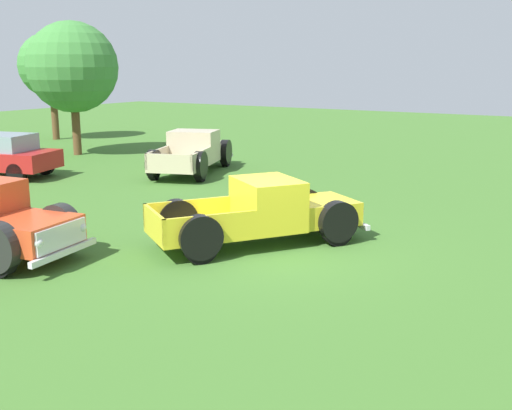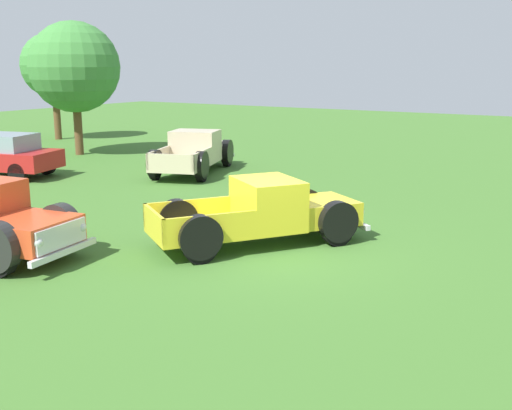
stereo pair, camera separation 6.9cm
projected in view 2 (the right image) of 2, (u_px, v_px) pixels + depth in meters
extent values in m
plane|color=#3D6B28|center=(273.00, 250.00, 13.49)|extent=(80.00, 80.00, 0.00)
cube|color=yellow|center=(320.00, 210.00, 14.37)|extent=(2.00, 2.00, 0.52)
cube|color=silver|center=(347.00, 208.00, 14.66)|extent=(0.79, 1.10, 0.44)
sphere|color=silver|center=(334.00, 202.00, 15.16)|extent=(0.19, 0.19, 0.19)
sphere|color=silver|center=(360.00, 212.00, 14.12)|extent=(0.19, 0.19, 0.19)
cube|color=yellow|center=(268.00, 203.00, 13.79)|extent=(1.92, 2.01, 1.09)
cube|color=#8C9EA8|center=(291.00, 191.00, 13.96)|extent=(0.81, 1.15, 0.48)
cube|color=yellow|center=(199.00, 233.00, 13.27)|extent=(2.55, 2.44, 0.10)
cube|color=yellow|center=(188.00, 211.00, 13.88)|extent=(1.69, 1.20, 0.52)
cube|color=yellow|center=(210.00, 227.00, 12.53)|extent=(1.69, 1.20, 0.52)
cube|color=yellow|center=(154.00, 223.00, 12.83)|extent=(0.96, 1.35, 0.52)
cylinder|color=black|center=(304.00, 214.00, 15.14)|extent=(0.71, 0.58, 0.72)
cylinder|color=#B7B7BC|center=(304.00, 214.00, 15.15)|extent=(0.37, 0.35, 0.29)
cylinder|color=black|center=(304.00, 207.00, 15.10)|extent=(0.90, 0.74, 0.91)
cylinder|color=black|center=(338.00, 230.00, 13.71)|extent=(0.71, 0.58, 0.72)
cylinder|color=#B7B7BC|center=(338.00, 230.00, 13.71)|extent=(0.37, 0.35, 0.29)
cylinder|color=black|center=(338.00, 222.00, 13.67)|extent=(0.90, 0.74, 0.91)
cylinder|color=black|center=(178.00, 227.00, 13.91)|extent=(0.71, 0.58, 0.72)
cylinder|color=#B7B7BC|center=(177.00, 227.00, 13.92)|extent=(0.37, 0.35, 0.29)
cylinder|color=black|center=(177.00, 219.00, 13.87)|extent=(0.90, 0.74, 0.91)
cylinder|color=black|center=(200.00, 246.00, 12.48)|extent=(0.71, 0.58, 0.72)
cylinder|color=#B7B7BC|center=(200.00, 246.00, 12.47)|extent=(0.37, 0.35, 0.29)
cylinder|color=black|center=(200.00, 237.00, 12.44)|extent=(0.90, 0.74, 0.91)
cube|color=silver|center=(348.00, 220.00, 14.74)|extent=(1.06, 1.48, 0.11)
cube|color=#C6B793|center=(206.00, 149.00, 24.49)|extent=(1.93, 1.94, 0.55)
cube|color=silver|center=(212.00, 147.00, 25.22)|extent=(0.51, 1.31, 0.46)
sphere|color=silver|center=(198.00, 146.00, 25.32)|extent=(0.20, 0.20, 0.20)
sphere|color=silver|center=(226.00, 146.00, 25.07)|extent=(0.20, 0.20, 0.20)
cube|color=#C6B793|center=(195.00, 146.00, 23.08)|extent=(1.79, 2.01, 1.15)
cube|color=#8C9EA8|center=(200.00, 137.00, 23.61)|extent=(0.52, 1.38, 0.51)
cube|color=#C6B793|center=(180.00, 167.00, 21.58)|extent=(2.54, 2.28, 0.10)
cube|color=#C6B793|center=(159.00, 157.00, 21.67)|extent=(2.01, 0.78, 0.55)
cube|color=#C6B793|center=(202.00, 159.00, 21.34)|extent=(2.01, 0.78, 0.55)
cube|color=#C6B793|center=(170.00, 162.00, 20.54)|extent=(0.64, 1.61, 0.55)
cylinder|color=black|center=(186.00, 155.00, 24.72)|extent=(0.79, 0.46, 0.76)
cylinder|color=#B7B7BC|center=(186.00, 155.00, 24.73)|extent=(0.37, 0.33, 0.30)
cylinder|color=black|center=(186.00, 151.00, 24.68)|extent=(1.00, 0.59, 0.96)
cylinder|color=black|center=(227.00, 157.00, 24.37)|extent=(0.79, 0.46, 0.76)
cylinder|color=#B7B7BC|center=(227.00, 157.00, 24.37)|extent=(0.37, 0.33, 0.30)
cylinder|color=black|center=(227.00, 152.00, 24.33)|extent=(1.00, 0.59, 0.96)
cylinder|color=black|center=(155.00, 169.00, 21.53)|extent=(0.79, 0.46, 0.76)
cylinder|color=#B7B7BC|center=(155.00, 169.00, 21.53)|extent=(0.37, 0.33, 0.30)
cylinder|color=black|center=(155.00, 163.00, 21.49)|extent=(1.00, 0.59, 0.96)
cylinder|color=black|center=(202.00, 171.00, 21.17)|extent=(0.79, 0.46, 0.76)
cylinder|color=#B7B7BC|center=(202.00, 171.00, 21.17)|extent=(0.37, 0.33, 0.30)
cylinder|color=black|center=(201.00, 165.00, 21.13)|extent=(1.00, 0.59, 0.96)
cube|color=silver|center=(212.00, 154.00, 25.33)|extent=(0.71, 1.76, 0.12)
cube|color=#D14723|center=(31.00, 232.00, 12.40)|extent=(1.74, 1.72, 0.56)
cube|color=silver|center=(61.00, 236.00, 12.09)|extent=(1.38, 0.25, 0.47)
sphere|color=silver|center=(81.00, 227.00, 12.64)|extent=(0.20, 0.20, 0.20)
sphere|color=silver|center=(38.00, 243.00, 11.54)|extent=(0.20, 0.20, 0.20)
cylinder|color=black|center=(61.00, 235.00, 13.22)|extent=(0.33, 0.79, 0.77)
cylinder|color=#B7B7BC|center=(61.00, 235.00, 13.22)|extent=(0.28, 0.34, 0.31)
cylinder|color=black|center=(60.00, 226.00, 13.17)|extent=(0.42, 1.00, 0.97)
cube|color=silver|center=(64.00, 252.00, 12.14)|extent=(1.85, 0.36, 0.12)
cylinder|color=black|center=(18.00, 173.00, 21.04)|extent=(0.38, 0.70, 0.67)
cylinder|color=black|center=(47.00, 165.00, 22.60)|extent=(0.38, 0.70, 0.67)
cylinder|color=brown|center=(78.00, 128.00, 27.40)|extent=(0.36, 0.36, 2.34)
sphere|color=#3D7F38|center=(74.00, 67.00, 26.82)|extent=(3.90, 3.90, 3.90)
cylinder|color=brown|center=(57.00, 115.00, 32.99)|extent=(0.36, 0.36, 2.60)
sphere|color=#3D7F38|center=(53.00, 65.00, 32.42)|extent=(3.39, 3.39, 3.39)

